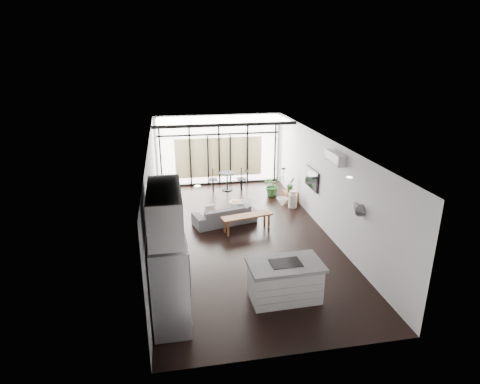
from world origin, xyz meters
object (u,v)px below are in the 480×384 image
object	(u,v)px
island	(285,281)
sofa	(225,212)
tv	(312,179)
fridge	(170,288)
milk_can	(293,199)
pouf	(236,207)
console_bench	(247,223)

from	to	relation	value
island	sofa	size ratio (longest dim) A/B	0.81
island	tv	distance (m)	4.87
fridge	tv	world-z (taller)	fridge
island	sofa	xyz separation A→B (m)	(-0.70, 4.26, -0.05)
island	milk_can	size ratio (longest dim) A/B	2.64
island	pouf	xyz separation A→B (m)	(-0.19, 5.11, -0.25)
fridge	console_bench	distance (m)	4.79
fridge	island	bearing A→B (deg)	12.97
island	fridge	bearing A→B (deg)	-168.71
tv	console_bench	bearing A→B (deg)	-162.62
pouf	milk_can	bearing A→B (deg)	1.91
console_bench	fridge	bearing A→B (deg)	-131.58
fridge	milk_can	world-z (taller)	fridge
sofa	tv	world-z (taller)	tv
sofa	console_bench	size ratio (longest dim) A/B	1.26
pouf	tv	size ratio (longest dim) A/B	0.43
island	fridge	distance (m)	2.54
sofa	pouf	distance (m)	1.01
pouf	fridge	bearing A→B (deg)	-111.65
pouf	milk_can	xyz separation A→B (m)	(2.01, 0.07, 0.11)
island	tv	world-z (taller)	tv
milk_can	tv	size ratio (longest dim) A/B	0.55
fridge	tv	xyz separation A→B (m)	(4.57, 4.85, 0.39)
sofa	milk_can	bearing A→B (deg)	-174.29
sofa	pouf	size ratio (longest dim) A/B	4.17
fridge	pouf	xyz separation A→B (m)	(2.25, 5.67, -0.72)
pouf	console_bench	bearing A→B (deg)	-87.45
island	console_bench	distance (m)	3.59
island	pouf	distance (m)	5.12
island	console_bench	xyz separation A→B (m)	(-0.12, 3.58, -0.18)
sofa	fridge	bearing A→B (deg)	55.84
console_bench	milk_can	xyz separation A→B (m)	(1.94, 1.59, 0.05)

